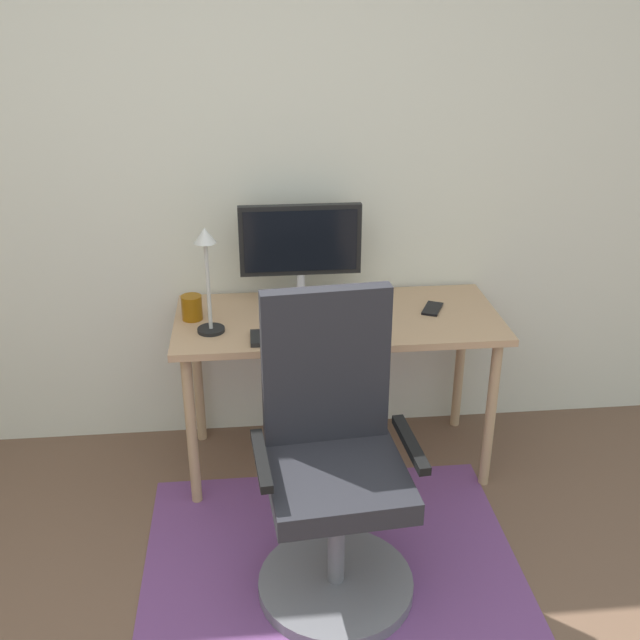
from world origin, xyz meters
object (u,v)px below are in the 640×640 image
object	(u,v)px
desk	(338,333)
computer_mouse	(378,328)
desk_lamp	(207,266)
cell_phone	(432,309)
monitor	(300,245)
office_chair	(333,481)
keyboard	(305,336)
coffee_cup	(192,308)

from	to	relation	value
desk	computer_mouse	distance (m)	0.24
desk_lamp	cell_phone	bearing A→B (deg)	7.61
monitor	desk	bearing A→B (deg)	-47.57
office_chair	keyboard	bearing A→B (deg)	90.65
monitor	office_chair	distance (m)	1.06
coffee_cup	cell_phone	distance (m)	1.02
coffee_cup	cell_phone	size ratio (longest dim) A/B	0.74
coffee_cup	keyboard	bearing A→B (deg)	-26.96
computer_mouse	desk_lamp	xyz separation A→B (m)	(-0.67, 0.07, 0.26)
monitor	coffee_cup	world-z (taller)	monitor
desk	office_chair	xyz separation A→B (m)	(-0.10, -0.74, -0.21)
keyboard	desk_lamp	world-z (taller)	desk_lamp
keyboard	coffee_cup	distance (m)	0.51
desk	computer_mouse	bearing A→B (deg)	-50.31
computer_mouse	office_chair	bearing A→B (deg)	-113.05
desk_lamp	office_chair	size ratio (longest dim) A/B	0.40
keyboard	office_chair	size ratio (longest dim) A/B	0.39
monitor	desk_lamp	size ratio (longest dim) A/B	1.19
desk	office_chair	bearing A→B (deg)	-97.89
keyboard	cell_phone	distance (m)	0.61
keyboard	office_chair	world-z (taller)	office_chair
desk	monitor	size ratio (longest dim) A/B	2.64
computer_mouse	cell_phone	size ratio (longest dim) A/B	0.74
cell_phone	desk_lamp	size ratio (longest dim) A/B	0.32
monitor	desk_lamp	world-z (taller)	monitor
monitor	coffee_cup	xyz separation A→B (m)	(-0.46, -0.12, -0.22)
cell_phone	coffee_cup	bearing A→B (deg)	-154.60
computer_mouse	office_chair	distance (m)	0.69
cell_phone	desk	bearing A→B (deg)	-150.56
desk	desk_lamp	bearing A→B (deg)	-169.39
cell_phone	keyboard	bearing A→B (deg)	-132.71
office_chair	desk_lamp	bearing A→B (deg)	118.53
keyboard	computer_mouse	size ratio (longest dim) A/B	4.13
monitor	cell_phone	size ratio (longest dim) A/B	3.70
coffee_cup	office_chair	size ratio (longest dim) A/B	0.09
monitor	coffee_cup	bearing A→B (deg)	-164.98
desk	coffee_cup	distance (m)	0.62
desk_lamp	office_chair	xyz separation A→B (m)	(0.42, -0.64, -0.57)
desk	cell_phone	xyz separation A→B (m)	(0.41, 0.03, 0.09)
monitor	cell_phone	world-z (taller)	monitor
monitor	desk_lamp	xyz separation A→B (m)	(-0.38, -0.26, 0.01)
desk	monitor	distance (m)	0.41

